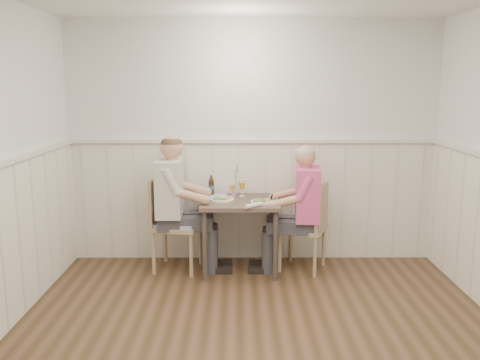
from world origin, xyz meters
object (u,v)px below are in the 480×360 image
at_px(chair_right, 308,224).
at_px(beer_bottle, 211,186).
at_px(diner_cream, 174,214).
at_px(grass_vase, 235,181).
at_px(man_in_pink, 303,219).
at_px(chair_left, 171,220).
at_px(dining_table, 240,211).

height_order(chair_right, beer_bottle, beer_bottle).
xyz_separation_m(chair_right, beer_bottle, (-1.01, 0.26, 0.35)).
height_order(diner_cream, grass_vase, diner_cream).
bearing_deg(beer_bottle, diner_cream, -143.86).
distance_m(chair_right, man_in_pink, 0.10).
relative_size(man_in_pink, beer_bottle, 6.22).
distance_m(chair_left, beer_bottle, 0.56).
xyz_separation_m(chair_right, grass_vase, (-0.76, 0.25, 0.41)).
bearing_deg(grass_vase, man_in_pink, -22.48).
bearing_deg(chair_right, chair_left, 178.69).
bearing_deg(chair_left, man_in_pink, -3.23).
bearing_deg(grass_vase, dining_table, -77.46).
bearing_deg(diner_cream, beer_bottle, 36.14).
xyz_separation_m(dining_table, diner_cream, (-0.68, -0.01, -0.04)).
bearing_deg(chair_left, beer_bottle, 28.67).
bearing_deg(dining_table, diner_cream, -179.41).
distance_m(chair_left, grass_vase, 0.79).
xyz_separation_m(man_in_pink, beer_bottle, (-0.95, 0.30, 0.28)).
xyz_separation_m(dining_table, man_in_pink, (0.65, -0.04, -0.07)).
height_order(diner_cream, beer_bottle, diner_cream).
xyz_separation_m(chair_right, man_in_pink, (-0.06, -0.04, 0.07)).
xyz_separation_m(beer_bottle, grass_vase, (0.25, -0.01, 0.06)).
bearing_deg(grass_vase, beer_bottle, 177.78).
distance_m(chair_right, diner_cream, 1.39).
bearing_deg(man_in_pink, chair_left, 176.77).
xyz_separation_m(chair_left, man_in_pink, (1.36, -0.08, 0.04)).
distance_m(dining_table, man_in_pink, 0.65).
bearing_deg(beer_bottle, dining_table, -40.46).
height_order(chair_right, grass_vase, grass_vase).
distance_m(chair_left, diner_cream, 0.10).
bearing_deg(chair_right, grass_vase, 162.15).
height_order(man_in_pink, diner_cream, diner_cream).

